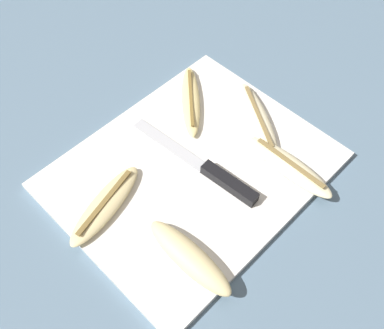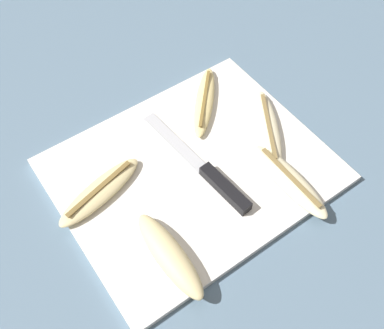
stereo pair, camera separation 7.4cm
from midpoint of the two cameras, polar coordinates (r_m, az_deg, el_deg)
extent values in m
plane|color=slate|center=(0.76, -2.79, -1.16)|extent=(4.00, 4.00, 0.00)
cube|color=white|center=(0.75, -2.81, -0.90)|extent=(0.43, 0.35, 0.01)
cube|color=black|center=(0.72, 1.83, -2.59)|extent=(0.03, 0.10, 0.02)
cube|color=#B7BABF|center=(0.78, -5.60, 2.32)|extent=(0.03, 0.16, 0.00)
ellipsoid|color=beige|center=(0.74, 9.51, -0.46)|extent=(0.04, 0.17, 0.02)
cube|color=olive|center=(0.74, 9.63, 0.05)|extent=(0.01, 0.13, 0.00)
ellipsoid|color=beige|center=(0.72, -13.87, -5.22)|extent=(0.17, 0.08, 0.02)
cube|color=brown|center=(0.71, -14.03, -4.83)|extent=(0.13, 0.04, 0.00)
ellipsoid|color=#EDD689|center=(0.83, -2.72, 7.98)|extent=(0.14, 0.15, 0.02)
cube|color=olive|center=(0.82, -2.74, 8.42)|extent=(0.10, 0.11, 0.00)
ellipsoid|color=beige|center=(0.65, -3.62, -11.92)|extent=(0.04, 0.16, 0.03)
ellipsoid|color=beige|center=(0.80, 5.80, 5.57)|extent=(0.13, 0.17, 0.02)
cube|color=olive|center=(0.79, 5.86, 6.05)|extent=(0.08, 0.13, 0.00)
camera|label=1|loc=(0.04, -92.87, -4.08)|focal=42.00mm
camera|label=2|loc=(0.04, 87.13, 4.08)|focal=42.00mm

